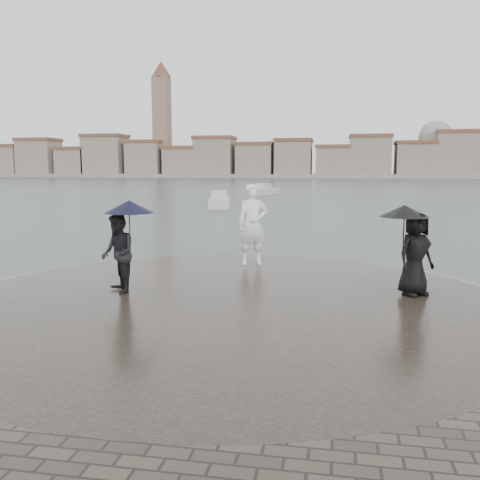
# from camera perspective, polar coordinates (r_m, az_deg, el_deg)

# --- Properties ---
(ground) EXTENTS (400.00, 400.00, 0.00)m
(ground) POSITION_cam_1_polar(r_m,az_deg,el_deg) (8.16, -6.38, -14.68)
(ground) COLOR #2B3835
(ground) RESTS_ON ground
(kerb_ring) EXTENTS (12.50, 12.50, 0.32)m
(kerb_ring) POSITION_cam_1_polar(r_m,az_deg,el_deg) (11.33, -1.21, -7.35)
(kerb_ring) COLOR gray
(kerb_ring) RESTS_ON ground
(quay_tip) EXTENTS (11.90, 11.90, 0.36)m
(quay_tip) POSITION_cam_1_polar(r_m,az_deg,el_deg) (11.33, -1.21, -7.25)
(quay_tip) COLOR #2D261E
(quay_tip) RESTS_ON ground
(statue) EXTENTS (0.94, 0.73, 2.30)m
(statue) POSITION_cam_1_polar(r_m,az_deg,el_deg) (15.19, 1.35, 1.68)
(statue) COLOR white
(statue) RESTS_ON quay_tip
(visitor_left) EXTENTS (1.32, 1.19, 2.04)m
(visitor_left) POSITION_cam_1_polar(r_m,az_deg,el_deg) (12.03, -12.61, -0.14)
(visitor_left) COLOR black
(visitor_left) RESTS_ON quay_tip
(visitor_right) EXTENTS (1.33, 1.15, 1.95)m
(visitor_right) POSITION_cam_1_polar(r_m,az_deg,el_deg) (12.09, 17.93, -0.30)
(visitor_right) COLOR black
(visitor_right) RESTS_ON quay_tip
(far_skyline) EXTENTS (260.00, 20.00, 37.00)m
(far_skyline) POSITION_cam_1_polar(r_m,az_deg,el_deg) (168.16, 7.71, 8.49)
(far_skyline) COLOR gray
(far_skyline) RESTS_ON ground
(boats) EXTENTS (3.66, 25.75, 1.50)m
(boats) POSITION_cam_1_polar(r_m,az_deg,el_deg) (52.40, 0.56, 4.72)
(boats) COLOR beige
(boats) RESTS_ON ground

